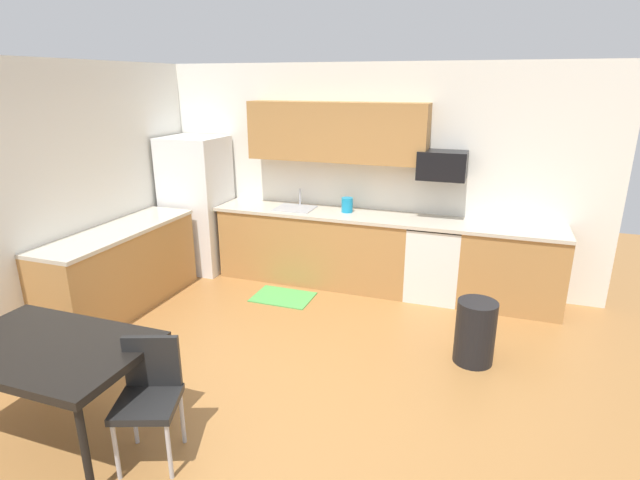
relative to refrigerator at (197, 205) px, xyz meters
name	(u,v)px	position (x,y,z in m)	size (l,w,h in m)	color
ground_plane	(281,384)	(2.18, -2.22, -0.90)	(12.00, 12.00, 0.00)	#9E6B38
wall_back	(364,176)	(2.18, 0.43, 0.45)	(5.80, 0.10, 2.70)	white
wall_left	(21,207)	(-0.47, -2.22, 0.45)	(0.10, 5.80, 2.70)	white
cabinet_run_back	(314,247)	(1.64, 0.08, -0.45)	(2.43, 0.60, 0.90)	#AD7A42
cabinet_run_back_right	(511,270)	(4.02, 0.08, -0.45)	(1.12, 0.60, 0.90)	#AD7A42
cabinet_run_left	(121,271)	(-0.12, -1.42, -0.45)	(0.60, 2.00, 0.90)	#AD7A42
countertop_back	(355,215)	(2.18, 0.08, 0.02)	(4.80, 0.64, 0.04)	beige
countertop_left	(116,231)	(-0.12, -1.42, 0.02)	(0.64, 2.00, 0.04)	beige
upper_cabinets_back	(336,132)	(1.88, 0.21, 1.00)	(2.20, 0.34, 0.70)	#AD7A42
refrigerator	(197,205)	(0.00, 0.00, 0.00)	(0.76, 0.70, 1.80)	white
oven_range	(434,260)	(3.16, 0.08, -0.44)	(0.60, 0.60, 0.91)	white
microwave	(442,165)	(3.16, 0.18, 0.67)	(0.54, 0.36, 0.32)	black
sink_basin	(295,213)	(1.38, 0.08, -0.02)	(0.48, 0.40, 0.14)	#A5A8AD
sink_faucet	(300,198)	(1.38, 0.26, 0.14)	(0.02, 0.02, 0.24)	#B2B5BA
dining_table	(48,353)	(0.91, -3.34, -0.22)	(1.40, 0.90, 0.74)	black
chair_near_table	(150,390)	(1.68, -3.26, -0.39)	(0.51, 0.51, 0.85)	black
trash_bin	(475,332)	(3.71, -1.29, -0.60)	(0.36, 0.36, 0.60)	black
floor_mat	(283,297)	(1.48, -0.57, -0.89)	(0.70, 0.50, 0.01)	#4CA54C
kettle	(347,206)	(2.06, 0.13, 0.12)	(0.14, 0.14, 0.20)	#198CBF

